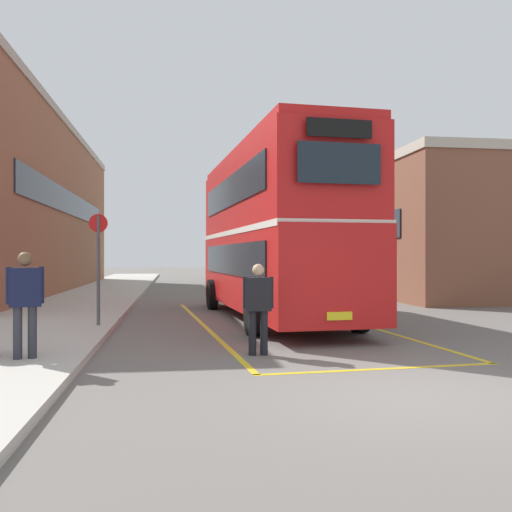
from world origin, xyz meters
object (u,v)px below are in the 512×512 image
(double_decker_bus, at_px, (272,231))
(pedestrian_waiting_near, at_px, (25,297))
(bus_stop_sign, at_px, (98,258))
(pedestrian_boarding, at_px, (258,303))
(single_deck_bus, at_px, (258,258))

(double_decker_bus, height_order, pedestrian_waiting_near, double_decker_bus)
(double_decker_bus, xyz_separation_m, pedestrian_waiting_near, (-5.15, -6.26, -1.37))
(pedestrian_waiting_near, distance_m, bus_stop_sign, 4.42)
(double_decker_bus, relative_size, pedestrian_boarding, 6.41)
(pedestrian_waiting_near, bearing_deg, pedestrian_boarding, 7.95)
(double_decker_bus, bearing_deg, pedestrian_boarding, -102.44)
(pedestrian_waiting_near, bearing_deg, single_deck_bus, 73.90)
(double_decker_bus, distance_m, bus_stop_sign, 5.02)
(pedestrian_waiting_near, bearing_deg, double_decker_bus, 50.56)
(single_deck_bus, height_order, pedestrian_waiting_near, single_deck_bus)
(double_decker_bus, distance_m, single_deck_bus, 20.82)
(single_deck_bus, bearing_deg, bus_stop_sign, -107.67)
(bus_stop_sign, bearing_deg, pedestrian_boarding, -48.93)
(pedestrian_boarding, relative_size, pedestrian_waiting_near, 0.96)
(bus_stop_sign, bearing_deg, double_decker_bus, 22.74)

